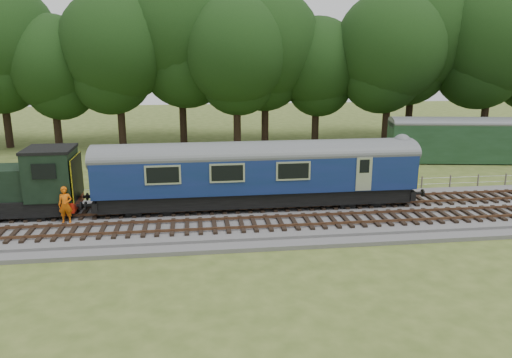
{
  "coord_description": "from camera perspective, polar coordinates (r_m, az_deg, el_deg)",
  "views": [
    {
      "loc": [
        -3.03,
        -25.86,
        9.21
      ],
      "look_at": [
        0.46,
        1.4,
        2.0
      ],
      "focal_mm": 35.0,
      "sensor_mm": 36.0,
      "label": 1
    }
  ],
  "objects": [
    {
      "name": "shunter_loco",
      "position": [
        30.05,
        -27.21,
        -0.9
      ],
      "size": [
        8.91,
        2.6,
        3.38
      ],
      "color": "black",
      "rests_on": "ground"
    },
    {
      "name": "ground",
      "position": [
        27.62,
        -0.59,
        -4.78
      ],
      "size": [
        120.0,
        120.0,
        0.0
      ],
      "primitive_type": "plane",
      "color": "#43561F",
      "rests_on": "ground"
    },
    {
      "name": "fence",
      "position": [
        31.87,
        -1.54,
        -2.1
      ],
      "size": [
        64.0,
        0.12,
        1.0
      ],
      "primitive_type": null,
      "color": "#6B6054",
      "rests_on": "ground"
    },
    {
      "name": "ballast",
      "position": [
        27.56,
        -0.59,
        -4.44
      ],
      "size": [
        70.0,
        7.0,
        0.35
      ],
      "primitive_type": "cube",
      "color": "#4C4C4F",
      "rests_on": "ground"
    },
    {
      "name": "tree_line",
      "position": [
        48.84,
        -3.62,
        3.8
      ],
      "size": [
        70.0,
        8.0,
        18.0
      ],
      "primitive_type": null,
      "color": "black",
      "rests_on": "ground"
    },
    {
      "name": "worker",
      "position": [
        27.82,
        -20.95,
        -2.77
      ],
      "size": [
        0.71,
        0.47,
        1.95
      ],
      "primitive_type": "imported",
      "rotation": [
        0.0,
        0.0,
        -0.0
      ],
      "color": "#DF5F0B",
      "rests_on": "ballast"
    },
    {
      "name": "track_north",
      "position": [
        28.81,
        -0.92,
        -3.08
      ],
      "size": [
        67.2,
        2.4,
        0.21
      ],
      "color": "black",
      "rests_on": "ballast"
    },
    {
      "name": "parked_coach",
      "position": [
        45.21,
        24.01,
        4.33
      ],
      "size": [
        14.59,
        4.77,
        3.67
      ],
      "rotation": [
        0.0,
        0.0,
        -0.16
      ],
      "color": "#18351B",
      "rests_on": "ground"
    },
    {
      "name": "dmu_railcar",
      "position": [
        28.28,
        0.15,
        1.19
      ],
      "size": [
        18.05,
        2.86,
        3.88
      ],
      "color": "black",
      "rests_on": "ground"
    },
    {
      "name": "shed",
      "position": [
        47.17,
        21.95,
        4.1
      ],
      "size": [
        4.16,
        4.16,
        2.76
      ],
      "rotation": [
        0.0,
        0.0,
        0.28
      ],
      "color": "#18351B",
      "rests_on": "ground"
    },
    {
      "name": "track_south",
      "position": [
        25.99,
        -0.18,
        -5.09
      ],
      "size": [
        67.2,
        2.4,
        0.21
      ],
      "color": "black",
      "rests_on": "ballast"
    }
  ]
}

